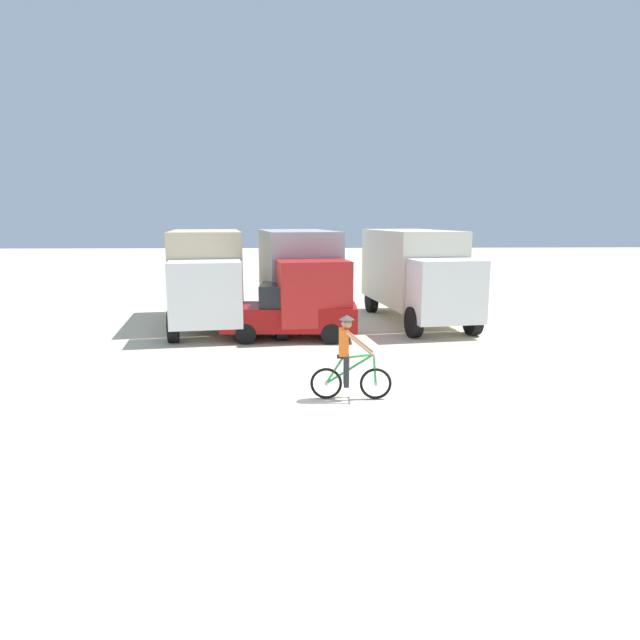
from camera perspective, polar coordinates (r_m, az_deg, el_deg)
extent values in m
plane|color=beige|center=(12.04, -0.59, -7.94)|extent=(120.00, 120.00, 0.00)
cube|color=#CCB78E|center=(20.73, -11.61, 5.27)|extent=(3.15, 5.50, 2.70)
cube|color=silver|center=(17.40, -11.71, 2.65)|extent=(2.40, 1.81, 2.00)
cube|color=black|center=(16.66, -11.79, 3.52)|extent=(2.01, 0.38, 0.80)
cylinder|color=black|center=(17.67, -8.27, -0.41)|extent=(0.47, 1.04, 1.00)
cylinder|color=black|center=(17.71, -14.88, -0.63)|extent=(0.47, 1.04, 1.00)
cylinder|color=black|center=(22.59, -8.83, 1.94)|extent=(0.47, 1.04, 1.00)
cylinder|color=black|center=(22.62, -14.00, 1.76)|extent=(0.47, 1.04, 1.00)
cube|color=#9E9EA3|center=(20.60, -2.39, 5.44)|extent=(3.18, 5.51, 2.70)
cube|color=#B21E1E|center=(17.32, -0.70, 2.83)|extent=(2.41, 1.82, 2.00)
cube|color=black|center=(16.59, -0.27, 3.71)|extent=(2.01, 0.39, 0.80)
cylinder|color=black|center=(17.78, 2.49, -0.24)|extent=(0.47, 1.04, 1.00)
cylinder|color=black|center=(17.43, -4.05, -0.48)|extent=(0.47, 1.04, 1.00)
cylinder|color=black|center=(22.60, -0.44, 2.06)|extent=(0.47, 1.04, 1.00)
cylinder|color=black|center=(22.32, -5.60, 1.91)|extent=(0.47, 1.04, 1.00)
cube|color=beige|center=(21.28, 9.28, 5.47)|extent=(3.15, 5.50, 2.70)
cube|color=silver|center=(18.19, 12.85, 2.93)|extent=(2.40, 1.81, 2.00)
cube|color=black|center=(17.51, 13.80, 3.77)|extent=(2.01, 0.38, 0.80)
cylinder|color=black|center=(18.85, 15.45, 0.00)|extent=(0.47, 1.04, 1.00)
cylinder|color=black|center=(18.06, 9.62, -0.22)|extent=(0.47, 1.04, 1.00)
cylinder|color=black|center=(23.38, 10.13, 2.18)|extent=(0.47, 1.04, 1.00)
cylinder|color=black|center=(22.74, 5.31, 2.07)|extent=(0.47, 1.04, 1.00)
cube|color=maroon|center=(17.61, -3.11, 0.31)|extent=(4.25, 1.89, 0.76)
cube|color=black|center=(17.49, -2.64, 2.63)|extent=(2.15, 1.66, 0.68)
cylinder|color=black|center=(17.04, -7.61, -1.42)|extent=(0.65, 0.24, 0.64)
cylinder|color=black|center=(18.56, -7.00, -0.43)|extent=(0.65, 0.24, 0.64)
cylinder|color=black|center=(16.90, 1.18, -1.42)|extent=(0.65, 0.24, 0.64)
cylinder|color=black|center=(18.43, 1.07, -0.42)|extent=(0.65, 0.24, 0.64)
torus|color=black|center=(11.87, 5.75, -6.53)|extent=(0.68, 0.09, 0.68)
cylinder|color=silver|center=(11.87, 5.75, -6.53)|extent=(0.08, 0.08, 0.08)
torus|color=black|center=(11.83, 0.64, -6.55)|extent=(0.68, 0.09, 0.68)
cylinder|color=silver|center=(11.83, 0.64, -6.55)|extent=(0.08, 0.08, 0.08)
cylinder|color=green|center=(11.75, 3.09, -5.05)|extent=(1.03, 0.10, 0.68)
cylinder|color=green|center=(11.69, 3.95, -3.73)|extent=(0.66, 0.08, 0.13)
cylinder|color=green|center=(11.75, 1.49, -5.24)|extent=(0.39, 0.07, 0.59)
cylinder|color=green|center=(11.78, 5.66, -5.05)|extent=(0.10, 0.05, 0.64)
cylinder|color=silver|center=(11.70, 5.56, -3.54)|extent=(0.06, 0.52, 0.04)
cube|color=black|center=(11.67, 2.35, -3.78)|extent=(0.25, 0.13, 0.06)
cube|color=orange|center=(11.60, 2.46, -2.29)|extent=(0.22, 0.33, 0.56)
sphere|color=#A87A5B|center=(11.52, 2.77, -0.35)|extent=(0.22, 0.22, 0.22)
cone|color=#333333|center=(11.50, 2.77, 0.28)|extent=(0.32, 0.32, 0.10)
cylinder|color=#26262B|center=(11.88, 2.70, -5.03)|extent=(0.12, 0.12, 0.66)
cylinder|color=#26262B|center=(11.63, 2.75, -5.37)|extent=(0.12, 0.12, 0.66)
cylinder|color=#A87A5B|center=(11.80, 4.07, -2.17)|extent=(0.63, 0.06, 0.53)
cylinder|color=#A87A5B|center=(11.45, 4.17, -2.57)|extent=(0.63, 0.12, 0.53)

